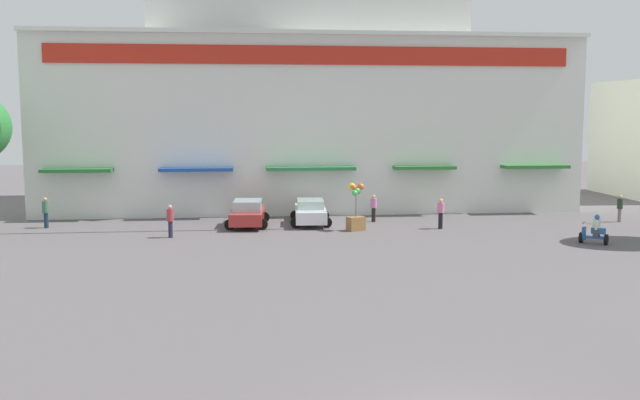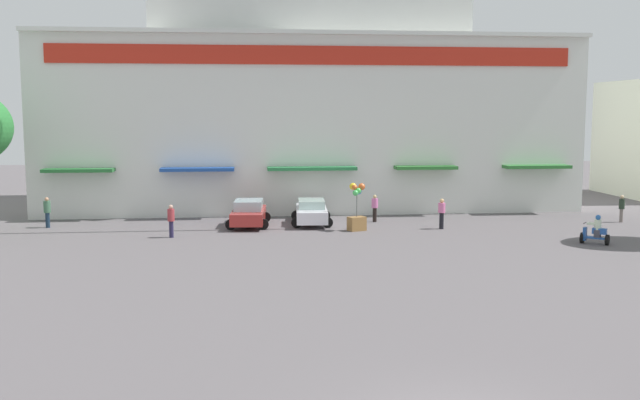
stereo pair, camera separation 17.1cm
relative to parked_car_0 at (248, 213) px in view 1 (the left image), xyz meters
name	(u,v)px [view 1 (the left image)]	position (x,y,z in m)	size (l,w,h in m)	color
ground_plane	(359,279)	(4.10, -13.39, -0.74)	(128.00, 128.00, 0.00)	#5E585B
colonial_building	(304,71)	(4.10, 10.29, 8.42)	(34.20, 18.36, 21.52)	silver
parked_car_0	(248,213)	(0.00, 0.00, 0.00)	(2.55, 4.47, 1.46)	#AA2D2A
parked_car_1	(310,212)	(3.55, 0.33, -0.02)	(2.48, 4.50, 1.40)	white
scooter_rider_3	(594,232)	(16.58, -7.33, -0.15)	(1.34, 1.21, 1.44)	black
pedestrian_0	(620,206)	(21.47, -0.78, 0.17)	(0.40, 0.40, 1.58)	slate
pedestrian_1	(170,219)	(-3.92, -3.34, 0.22)	(0.50, 0.50, 1.68)	#272243
pedestrian_2	(441,212)	(10.46, -2.09, 0.21)	(0.49, 0.49, 1.66)	black
pedestrian_3	(46,211)	(-11.03, 0.54, 0.22)	(0.53, 0.53, 1.69)	#1A2E41
pedestrian_4	(374,207)	(7.28, 0.79, 0.15)	(0.42, 0.42, 1.58)	black
balloon_vendor_cart	(356,210)	(5.77, -2.16, 0.40)	(1.06, 0.89, 2.57)	olive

